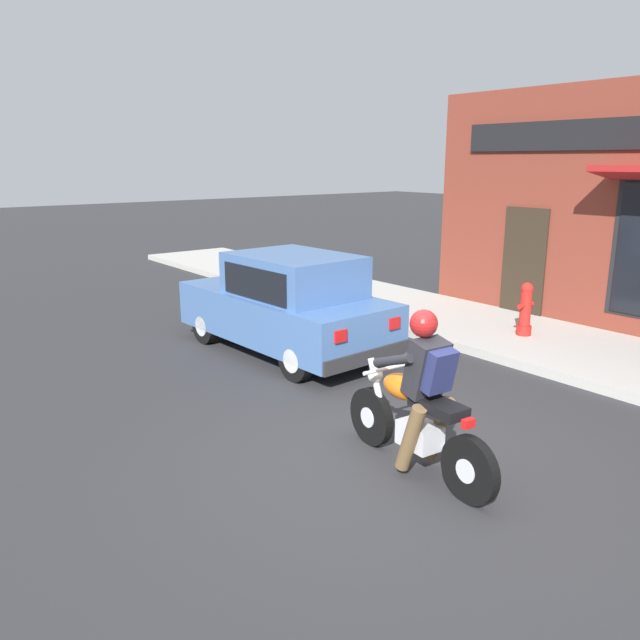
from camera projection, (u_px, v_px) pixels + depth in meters
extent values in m
plane|color=#2B2B2D|center=(389.00, 459.00, 6.33)|extent=(80.00, 80.00, 0.00)
cube|color=#ADAAA3|center=(459.00, 322.00, 11.41)|extent=(2.60, 22.00, 0.14)
cube|color=#2D2319|center=(524.00, 264.00, 11.63)|extent=(0.04, 0.90, 2.10)
cylinder|color=black|center=(371.00, 416.00, 6.59)|extent=(0.15, 0.63, 0.62)
cylinder|color=silver|center=(371.00, 416.00, 6.59)|extent=(0.14, 0.23, 0.22)
cylinder|color=black|center=(470.00, 470.00, 5.46)|extent=(0.15, 0.63, 0.62)
cylinder|color=silver|center=(470.00, 470.00, 5.46)|extent=(0.14, 0.23, 0.22)
cube|color=silver|center=(420.00, 435.00, 5.96)|extent=(0.31, 0.42, 0.24)
ellipsoid|color=orange|center=(404.00, 387.00, 6.06)|extent=(0.34, 0.54, 0.24)
cube|color=black|center=(438.00, 406.00, 5.69)|extent=(0.31, 0.58, 0.10)
cylinder|color=silver|center=(378.00, 391.00, 6.43)|extent=(0.10, 0.33, 0.68)
cylinder|color=silver|center=(386.00, 369.00, 6.26)|extent=(0.56, 0.09, 0.04)
sphere|color=silver|center=(375.00, 375.00, 6.43)|extent=(0.16, 0.16, 0.16)
cylinder|color=silver|center=(462.00, 456.00, 5.75)|extent=(0.13, 0.55, 0.08)
cube|color=red|center=(468.00, 423.00, 5.39)|extent=(0.12, 0.07, 0.08)
cylinder|color=brown|center=(410.00, 438.00, 5.80)|extent=(0.17, 0.36, 0.71)
cylinder|color=brown|center=(439.00, 429.00, 5.99)|extent=(0.17, 0.36, 0.71)
cube|color=#232328|center=(426.00, 368.00, 5.75)|extent=(0.37, 0.36, 0.57)
cylinder|color=#232328|center=(393.00, 361.00, 5.83)|extent=(0.13, 0.53, 0.26)
cylinder|color=#232328|center=(425.00, 354.00, 6.04)|extent=(0.13, 0.53, 0.26)
sphere|color=#A51919|center=(424.00, 324.00, 5.70)|extent=(0.26, 0.26, 0.26)
cube|color=navy|center=(439.00, 371.00, 5.62)|extent=(0.30, 0.26, 0.42)
cylinder|color=black|center=(206.00, 325.00, 10.26)|extent=(0.20, 0.61, 0.60)
cylinder|color=silver|center=(206.00, 325.00, 10.26)|extent=(0.21, 0.34, 0.33)
cylinder|color=black|center=(276.00, 312.00, 11.16)|extent=(0.20, 0.61, 0.60)
cylinder|color=silver|center=(276.00, 312.00, 11.16)|extent=(0.21, 0.34, 0.33)
cylinder|color=black|center=(296.00, 360.00, 8.49)|extent=(0.20, 0.61, 0.60)
cylinder|color=silver|center=(296.00, 360.00, 8.49)|extent=(0.21, 0.34, 0.33)
cylinder|color=black|center=(371.00, 341.00, 9.40)|extent=(0.20, 0.61, 0.60)
cylinder|color=silver|center=(371.00, 341.00, 9.40)|extent=(0.21, 0.34, 0.33)
cube|color=#42669E|center=(284.00, 314.00, 9.75)|extent=(1.79, 3.77, 0.70)
cube|color=#42669E|center=(294.00, 276.00, 9.41)|extent=(1.52, 1.96, 0.66)
cube|color=black|center=(261.00, 272.00, 10.06)|extent=(1.34, 0.40, 0.51)
cube|color=black|center=(254.00, 283.00, 8.96)|extent=(0.09, 1.52, 0.46)
cube|color=black|center=(330.00, 272.00, 9.87)|extent=(0.09, 1.52, 0.46)
cube|color=silver|center=(196.00, 292.00, 10.77)|extent=(0.24, 0.05, 0.14)
cube|color=red|center=(340.00, 336.00, 8.03)|extent=(0.20, 0.05, 0.16)
cube|color=silver|center=(245.00, 285.00, 11.41)|extent=(0.24, 0.05, 0.14)
cube|color=red|center=(394.00, 323.00, 8.67)|extent=(0.20, 0.05, 0.16)
cube|color=#28282B|center=(223.00, 309.00, 11.16)|extent=(1.61, 0.19, 0.20)
cube|color=#28282B|center=(366.00, 357.00, 8.47)|extent=(1.61, 0.19, 0.20)
cylinder|color=red|center=(524.00, 330.00, 10.28)|extent=(0.24, 0.24, 0.16)
cylinder|color=red|center=(526.00, 308.00, 10.19)|extent=(0.18, 0.18, 0.58)
sphere|color=red|center=(527.00, 289.00, 10.10)|extent=(0.20, 0.20, 0.20)
cylinder|color=red|center=(521.00, 306.00, 10.10)|extent=(0.10, 0.08, 0.08)
cylinder|color=red|center=(530.00, 304.00, 10.25)|extent=(0.10, 0.08, 0.08)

